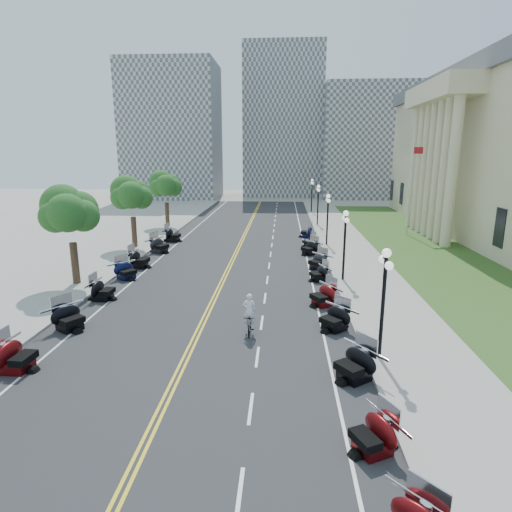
{
  "coord_description": "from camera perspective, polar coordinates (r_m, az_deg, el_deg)",
  "views": [
    {
      "loc": [
        4.25,
        -25.64,
        8.97
      ],
      "look_at": [
        2.44,
        3.08,
        2.0
      ],
      "focal_mm": 30.0,
      "sensor_mm": 36.0,
      "label": 1
    }
  ],
  "objects": [
    {
      "name": "lane_dash_11",
      "position": [
        46.52,
        2.26,
        2.51
      ],
      "size": [
        0.12,
        2.0,
        0.0
      ],
      "primitive_type": "cube",
      "color": "white",
      "rests_on": "road"
    },
    {
      "name": "lane_dash_13",
      "position": [
        54.39,
        2.47,
        4.13
      ],
      "size": [
        0.12,
        2.0,
        0.0
      ],
      "primitive_type": "cube",
      "color": "white",
      "rests_on": "road"
    },
    {
      "name": "motorcycle_n_10",
      "position": [
        46.69,
        6.77,
        3.31
      ],
      "size": [
        2.1,
        2.1,
        1.37
      ],
      "primitive_type": null,
      "rotation": [
        0.0,
        0.0,
        -1.64
      ],
      "color": "black",
      "rests_on": "road"
    },
    {
      "name": "lane_dash_6",
      "position": [
        27.18,
        1.2,
        -5.63
      ],
      "size": [
        0.12,
        2.0,
        0.0
      ],
      "primitive_type": "cube",
      "color": "white",
      "rests_on": "road"
    },
    {
      "name": "road",
      "position": [
        36.99,
        -3.09,
        -0.43
      ],
      "size": [
        16.0,
        90.0,
        0.01
      ],
      "primitive_type": "cube",
      "color": "#333335",
      "rests_on": "ground"
    },
    {
      "name": "motorcycle_s_9",
      "position": [
        44.99,
        -11.07,
        2.86
      ],
      "size": [
        2.44,
        2.44,
        1.54
      ],
      "primitive_type": null,
      "rotation": [
        0.0,
        0.0,
        1.46
      ],
      "color": "black",
      "rests_on": "road"
    },
    {
      "name": "motorcycle_s_3",
      "position": [
        20.97,
        -29.39,
        -11.38
      ],
      "size": [
        2.2,
        2.2,
        1.46
      ],
      "primitive_type": null,
      "rotation": [
        0.0,
        0.0,
        1.52
      ],
      "color": "#590A0C",
      "rests_on": "road"
    },
    {
      "name": "lane_dash_18",
      "position": [
        74.19,
        2.8,
        6.67
      ],
      "size": [
        0.12,
        2.0,
        0.0
      ],
      "primitive_type": "cube",
      "color": "white",
      "rests_on": "road"
    },
    {
      "name": "lane_dash_9",
      "position": [
        38.7,
        1.96,
        0.23
      ],
      "size": [
        0.12,
        2.0,
        0.0
      ],
      "primitive_type": "cube",
      "color": "white",
      "rests_on": "road"
    },
    {
      "name": "lane_dash_2",
      "position": [
        13.2,
        -2.21,
        -29.14
      ],
      "size": [
        0.12,
        2.0,
        0.0
      ],
      "primitive_type": "cube",
      "color": "white",
      "rests_on": "road"
    },
    {
      "name": "motorcycle_n_3",
      "position": [
        18.19,
        13.04,
        -13.72
      ],
      "size": [
        2.9,
        2.9,
        1.45
      ],
      "primitive_type": null,
      "rotation": [
        0.0,
        0.0,
        -0.94
      ],
      "color": "black",
      "rests_on": "road"
    },
    {
      "name": "motorcycle_n_2",
      "position": [
        14.56,
        15.37,
        -21.8
      ],
      "size": [
        2.47,
        2.47,
        1.29
      ],
      "primitive_type": null,
      "rotation": [
        0.0,
        0.0,
        -1.12
      ],
      "color": "#590A0C",
      "rests_on": "road"
    },
    {
      "name": "motorcycle_s_4",
      "position": [
        24.32,
        -23.69,
        -7.41
      ],
      "size": [
        2.85,
        2.85,
        1.44
      ],
      "primitive_type": null,
      "rotation": [
        0.0,
        0.0,
        0.99
      ],
      "color": "black",
      "rests_on": "road"
    },
    {
      "name": "bicycle",
      "position": [
        21.93,
        -0.89,
        -9.04
      ],
      "size": [
        0.54,
        1.75,
        1.05
      ],
      "primitive_type": "imported",
      "rotation": [
        0.0,
        0.0,
        0.03
      ],
      "color": "#A51414",
      "rests_on": "road"
    },
    {
      "name": "lane_dash_8",
      "position": [
        34.82,
        1.76,
        -1.29
      ],
      "size": [
        0.12,
        2.0,
        0.0
      ],
      "primitive_type": "cube",
      "color": "white",
      "rests_on": "road"
    },
    {
      "name": "lane_dash_4",
      "position": [
        19.81,
        0.18,
        -13.27
      ],
      "size": [
        0.12,
        2.0,
        0.0
      ],
      "primitive_type": "cube",
      "color": "white",
      "rests_on": "road"
    },
    {
      "name": "motorcycle_n_7",
      "position": [
        34.13,
        8.24,
        -0.6
      ],
      "size": [
        2.7,
        2.7,
        1.34
      ],
      "primitive_type": null,
      "rotation": [
        0.0,
        0.0,
        -0.84
      ],
      "color": "black",
      "rests_on": "road"
    },
    {
      "name": "lane_dash_15",
      "position": [
        62.29,
        2.62,
        5.34
      ],
      "size": [
        0.12,
        2.0,
        0.0
      ],
      "primitive_type": "cube",
      "color": "white",
      "rests_on": "road"
    },
    {
      "name": "lane_dash_17",
      "position": [
        70.22,
        2.75,
        6.28
      ],
      "size": [
        0.12,
        2.0,
        0.0
      ],
      "primitive_type": "cube",
      "color": "white",
      "rests_on": "road"
    },
    {
      "name": "distant_block_b",
      "position": [
        93.83,
        3.62,
        17.28
      ],
      "size": [
        16.0,
        12.0,
        30.0
      ],
      "primitive_type": "cube",
      "color": "gray",
      "rests_on": "ground"
    },
    {
      "name": "tree_4",
      "position": [
        53.73,
        -11.92,
        8.83
      ],
      "size": [
        4.8,
        4.8,
        9.2
      ],
      "primitive_type": null,
      "color": "#235619",
      "rests_on": "sidewalk_south"
    },
    {
      "name": "street_lamp_2",
      "position": [
        30.62,
        11.7,
        1.33
      ],
      "size": [
        0.5,
        1.2,
        4.9
      ],
      "primitive_type": null,
      "color": "black",
      "rests_on": "sidewalk_north"
    },
    {
      "name": "lane_dash_10",
      "position": [
        42.6,
        2.12,
        1.47
      ],
      "size": [
        0.12,
        2.0,
        0.0
      ],
      "primitive_type": "cube",
      "color": "white",
      "rests_on": "road"
    },
    {
      "name": "centerline_yellow_b",
      "position": [
        36.98,
        -2.91,
        -0.42
      ],
      "size": [
        0.12,
        90.0,
        0.0
      ],
      "primitive_type": "cube",
      "color": "yellow",
      "rests_on": "road"
    },
    {
      "name": "motorcycle_n_5",
      "position": [
        26.01,
        8.96,
        -5.08
      ],
      "size": [
        2.76,
        2.76,
        1.41
      ],
      "primitive_type": null,
      "rotation": [
        0.0,
        0.0,
        -1.04
      ],
      "color": "#590A0C",
      "rests_on": "road"
    },
    {
      "name": "sidewalk_south",
      "position": [
        39.58,
        -18.37,
        -0.07
      ],
      "size": [
        5.0,
        90.0,
        0.15
      ],
      "primitive_type": "cube",
      "color": "#9E9991",
      "rests_on": "ground"
    },
    {
      "name": "street_lamp_3",
      "position": [
        42.34,
        9.5,
        4.78
      ],
      "size": [
        0.5,
        1.2,
        4.9
      ],
      "primitive_type": null,
      "color": "black",
      "rests_on": "sidewalk_north"
    },
    {
      "name": "lane_dash_14",
      "position": [
        58.34,
        2.55,
        4.78
      ],
      "size": [
        0.12,
        2.0,
        0.0
      ],
      "primitive_type": "cube",
      "color": "white",
      "rests_on": "road"
    },
    {
      "name": "motorcycle_s_6",
      "position": [
        32.43,
        -16.97,
        -1.76
      ],
      "size": [
        2.81,
        2.81,
        1.4
      ],
      "primitive_type": null,
      "rotation": [
        0.0,
        0.0,
        0.9
      ],
      "color": "black",
      "rests_on": "road"
    },
    {
      "name": "edge_line_south",
      "position": [
        38.26,
        -12.66,
        -0.26
      ],
      "size": [
        0.12,
        90.0,
        0.0
      ],
      "primitive_type": "cube",
      "color": "white",
      "rests_on": "road"
    },
    {
      "name": "street_lamp_1",
      "position": [
        19.25,
        16.55,
        -6.3
      ],
      "size": [
        0.5,
        1.2,
        4.9
      ],
      "primitive_type": null,
      "color": "black",
      "rests_on": "sidewalk_north"
    },
    {
      "name": "centerline_yellow_a",
      "position": [
        37.0,
        -3.28,
        -0.41
      ],
      "size": [
        0.12,
        90.0,
        0.0
      ],
      "primitive_type": "cube",
      "color": "yellow",
      "rests_on": "road"
    },
    {
      "name": "edge_line_north",
      "position": [
        36.81,
        6.85,
        -0.57
      ],
      "size": [
        0.12,
        90.0,
        0.0
      ],
      "primitive_type": "cube",
      "color": "white",
      "rests_on": "road"
    },
    {
      "name": "flagpole",
      "position": [
        49.74,
        19.86,
        8.25
      ],
      "size": [
        1.1,
        0.2,
        10.0
      ],
      "primitive_type": null,
      "color": "silver",
      "rests_on": "ground"
    },
    {
      "name": "lane_dash_7",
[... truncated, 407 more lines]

